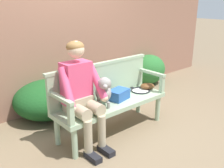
{
  "coord_description": "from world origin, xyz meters",
  "views": [
    {
      "loc": [
        -2.08,
        -2.39,
        1.78
      ],
      "look_at": [
        0.0,
        0.0,
        0.7
      ],
      "focal_mm": 40.62,
      "sensor_mm": 36.0,
      "label": 1
    }
  ],
  "objects_px": {
    "garden_bench": "(112,105)",
    "tennis_racket": "(139,90)",
    "person_seated": "(81,92)",
    "sports_bag": "(119,94)",
    "dog_on_bench": "(104,91)",
    "baseball_glove": "(147,86)"
  },
  "relations": [
    {
      "from": "person_seated",
      "to": "baseball_glove",
      "type": "xyz_separation_m",
      "value": [
        1.25,
        0.04,
        -0.23
      ]
    },
    {
      "from": "dog_on_bench",
      "to": "tennis_racket",
      "type": "distance_m",
      "value": 0.82
    },
    {
      "from": "garden_bench",
      "to": "baseball_glove",
      "type": "distance_m",
      "value": 0.75
    },
    {
      "from": "dog_on_bench",
      "to": "tennis_racket",
      "type": "xyz_separation_m",
      "value": [
        0.78,
        0.11,
        -0.2
      ]
    },
    {
      "from": "dog_on_bench",
      "to": "sports_bag",
      "type": "height_order",
      "value": "dog_on_bench"
    },
    {
      "from": "dog_on_bench",
      "to": "baseball_glove",
      "type": "bearing_deg",
      "value": 5.07
    },
    {
      "from": "tennis_racket",
      "to": "baseball_glove",
      "type": "height_order",
      "value": "baseball_glove"
    },
    {
      "from": "tennis_racket",
      "to": "baseball_glove",
      "type": "bearing_deg",
      "value": -11.2
    },
    {
      "from": "dog_on_bench",
      "to": "tennis_racket",
      "type": "height_order",
      "value": "dog_on_bench"
    },
    {
      "from": "garden_bench",
      "to": "sports_bag",
      "type": "relative_size",
      "value": 5.88
    },
    {
      "from": "dog_on_bench",
      "to": "baseball_glove",
      "type": "xyz_separation_m",
      "value": [
        0.94,
        0.08,
        -0.17
      ]
    },
    {
      "from": "sports_bag",
      "to": "tennis_racket",
      "type": "bearing_deg",
      "value": 6.25
    },
    {
      "from": "sports_bag",
      "to": "dog_on_bench",
      "type": "bearing_deg",
      "value": -168.82
    },
    {
      "from": "person_seated",
      "to": "tennis_racket",
      "type": "distance_m",
      "value": 1.13
    },
    {
      "from": "garden_bench",
      "to": "baseball_glove",
      "type": "bearing_deg",
      "value": 1.61
    },
    {
      "from": "sports_bag",
      "to": "baseball_glove",
      "type": "bearing_deg",
      "value": 1.85
    },
    {
      "from": "tennis_racket",
      "to": "dog_on_bench",
      "type": "bearing_deg",
      "value": -171.72
    },
    {
      "from": "garden_bench",
      "to": "tennis_racket",
      "type": "relative_size",
      "value": 2.89
    },
    {
      "from": "person_seated",
      "to": "baseball_glove",
      "type": "distance_m",
      "value": 1.27
    },
    {
      "from": "tennis_racket",
      "to": "sports_bag",
      "type": "height_order",
      "value": "sports_bag"
    },
    {
      "from": "garden_bench",
      "to": "baseball_glove",
      "type": "relative_size",
      "value": 7.49
    },
    {
      "from": "sports_bag",
      "to": "garden_bench",
      "type": "bearing_deg",
      "value": -179.62
    }
  ]
}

